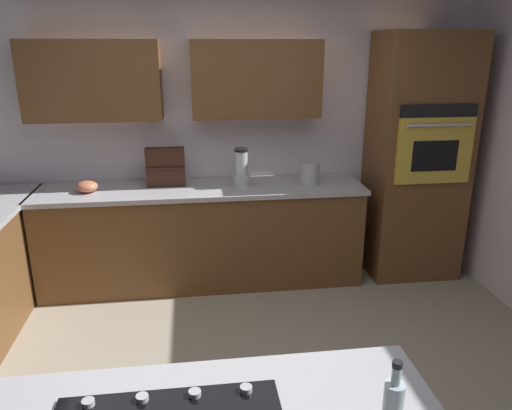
{
  "coord_description": "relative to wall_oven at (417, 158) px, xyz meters",
  "views": [
    {
      "loc": [
        0.16,
        2.39,
        2.08
      ],
      "look_at": [
        -0.29,
        -1.0,
        0.95
      ],
      "focal_mm": 34.32,
      "sensor_mm": 36.0,
      "label": 1
    }
  ],
  "objects": [
    {
      "name": "spice_rack",
      "position": [
        2.25,
        -0.08,
        -0.03
      ],
      "size": [
        0.33,
        0.11,
        0.34
      ],
      "color": "#381E14",
      "rests_on": "countertop_back"
    },
    {
      "name": "kettle",
      "position": [
        1.0,
        0.03,
        -0.1
      ],
      "size": [
        0.17,
        0.17,
        0.2
      ],
      "primitive_type": "cylinder",
      "color": "#B7BABF",
      "rests_on": "countertop_back"
    },
    {
      "name": "wall_oven",
      "position": [
        0.0,
        0.0,
        0.0
      ],
      "size": [
        0.8,
        0.66,
        2.19
      ],
      "color": "brown",
      "rests_on": "ground"
    },
    {
      "name": "countertop_back",
      "position": [
        1.95,
        -0.0,
        -0.22
      ],
      "size": [
        2.84,
        0.64,
        0.04
      ],
      "primitive_type": "cube",
      "color": "#B2B2B7",
      "rests_on": "lower_cabinets_back"
    },
    {
      "name": "mixing_bowl",
      "position": [
        2.9,
        0.03,
        -0.15
      ],
      "size": [
        0.18,
        0.18,
        0.1
      ],
      "primitive_type": "ellipsoid",
      "color": "#CC724C",
      "rests_on": "countertop_back"
    },
    {
      "name": "lower_cabinets_back",
      "position": [
        1.95,
        -0.0,
        -0.67
      ],
      "size": [
        2.8,
        0.6,
        0.86
      ],
      "primitive_type": "cube",
      "color": "brown",
      "rests_on": "ground"
    },
    {
      "name": "wall_back",
      "position": [
        1.92,
        -0.33,
        0.32
      ],
      "size": [
        6.0,
        0.44,
        2.6
      ],
      "color": "silver",
      "rests_on": "ground"
    },
    {
      "name": "blender",
      "position": [
        1.6,
        0.03,
        -0.05
      ],
      "size": [
        0.15,
        0.15,
        0.34
      ],
      "color": "silver",
      "rests_on": "countertop_back"
    },
    {
      "name": "ground_plane",
      "position": [
        1.85,
        1.72,
        -1.1
      ],
      "size": [
        14.0,
        14.0,
        0.0
      ],
      "primitive_type": "plane",
      "color": "#9E937F"
    },
    {
      "name": "second_bottle",
      "position": [
        1.43,
        2.95,
        -0.08
      ],
      "size": [
        0.06,
        0.06,
        0.29
      ],
      "color": "silver",
      "rests_on": "island_top"
    }
  ]
}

